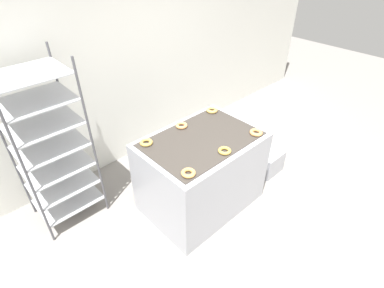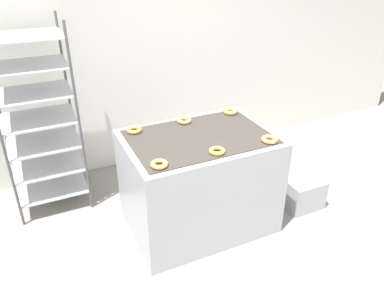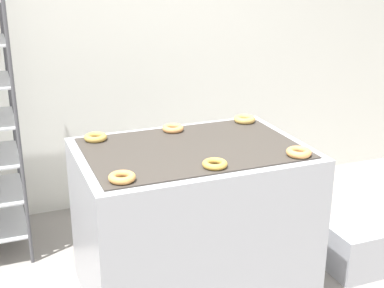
{
  "view_description": "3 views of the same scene",
  "coord_description": "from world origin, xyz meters",
  "px_view_note": "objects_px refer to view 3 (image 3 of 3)",
  "views": [
    {
      "loc": [
        -1.84,
        -1.11,
        2.7
      ],
      "look_at": [
        0.0,
        0.85,
        0.78
      ],
      "focal_mm": 28.0,
      "sensor_mm": 36.0,
      "label": 1
    },
    {
      "loc": [
        -1.26,
        -1.86,
        2.36
      ],
      "look_at": [
        0.0,
        0.85,
        0.78
      ],
      "focal_mm": 35.0,
      "sensor_mm": 36.0,
      "label": 2
    },
    {
      "loc": [
        -1.03,
        -1.92,
        1.94
      ],
      "look_at": [
        0.0,
        0.7,
        0.95
      ],
      "focal_mm": 50.0,
      "sensor_mm": 36.0,
      "label": 3
    }
  ],
  "objects_px": {
    "donut_near_left": "(122,177)",
    "donut_near_center": "(216,164)",
    "donut_far_right": "(245,119)",
    "donut_near_right": "(299,152)",
    "donut_far_center": "(173,128)",
    "fryer_machine": "(192,221)",
    "donut_far_left": "(96,137)",
    "glaze_bin": "(354,247)"
  },
  "relations": [
    {
      "from": "donut_near_left",
      "to": "donut_near_center",
      "type": "distance_m",
      "value": 0.49
    },
    {
      "from": "glaze_bin",
      "to": "donut_near_left",
      "type": "relative_size",
      "value": 2.86
    },
    {
      "from": "donut_near_left",
      "to": "donut_far_center",
      "type": "relative_size",
      "value": 1.0
    },
    {
      "from": "fryer_machine",
      "to": "glaze_bin",
      "type": "xyz_separation_m",
      "value": [
        1.07,
        -0.17,
        -0.31
      ]
    },
    {
      "from": "fryer_machine",
      "to": "donut_far_center",
      "type": "bearing_deg",
      "value": 89.67
    },
    {
      "from": "donut_near_left",
      "to": "donut_far_right",
      "type": "height_order",
      "value": "donut_far_right"
    },
    {
      "from": "donut_near_left",
      "to": "donut_near_right",
      "type": "distance_m",
      "value": 0.97
    },
    {
      "from": "glaze_bin",
      "to": "donut_near_right",
      "type": "xyz_separation_m",
      "value": [
        -0.58,
        -0.16,
        0.79
      ]
    },
    {
      "from": "donut_near_center",
      "to": "donut_far_right",
      "type": "xyz_separation_m",
      "value": [
        0.49,
        0.64,
        0.0
      ]
    },
    {
      "from": "donut_near_left",
      "to": "donut_far_center",
      "type": "height_order",
      "value": "donut_near_left"
    },
    {
      "from": "glaze_bin",
      "to": "donut_far_left",
      "type": "distance_m",
      "value": 1.81
    },
    {
      "from": "donut_near_center",
      "to": "fryer_machine",
      "type": "bearing_deg",
      "value": 90.74
    },
    {
      "from": "donut_near_center",
      "to": "donut_far_left",
      "type": "xyz_separation_m",
      "value": [
        -0.48,
        0.64,
        0.0
      ]
    },
    {
      "from": "glaze_bin",
      "to": "donut_far_right",
      "type": "height_order",
      "value": "donut_far_right"
    },
    {
      "from": "donut_near_center",
      "to": "donut_far_right",
      "type": "relative_size",
      "value": 0.94
    },
    {
      "from": "glaze_bin",
      "to": "donut_near_left",
      "type": "distance_m",
      "value": 1.75
    },
    {
      "from": "donut_near_left",
      "to": "donut_far_left",
      "type": "height_order",
      "value": "same"
    },
    {
      "from": "donut_near_right",
      "to": "donut_far_center",
      "type": "distance_m",
      "value": 0.81
    },
    {
      "from": "donut_far_right",
      "to": "donut_near_right",
      "type": "bearing_deg",
      "value": -90.59
    },
    {
      "from": "glaze_bin",
      "to": "donut_near_right",
      "type": "relative_size",
      "value": 2.75
    },
    {
      "from": "donut_far_left",
      "to": "donut_far_right",
      "type": "relative_size",
      "value": 0.96
    },
    {
      "from": "donut_near_right",
      "to": "donut_far_left",
      "type": "relative_size",
      "value": 1.03
    },
    {
      "from": "donut_near_center",
      "to": "donut_near_right",
      "type": "xyz_separation_m",
      "value": [
        0.48,
        -0.01,
        0.0
      ]
    },
    {
      "from": "glaze_bin",
      "to": "donut_far_center",
      "type": "xyz_separation_m",
      "value": [
        -1.07,
        0.49,
        0.79
      ]
    },
    {
      "from": "donut_near_left",
      "to": "donut_near_center",
      "type": "xyz_separation_m",
      "value": [
        0.49,
        0.0,
        -0.0
      ]
    },
    {
      "from": "fryer_machine",
      "to": "donut_near_center",
      "type": "xyz_separation_m",
      "value": [
        0.0,
        -0.32,
        0.48
      ]
    },
    {
      "from": "donut_near_left",
      "to": "donut_far_center",
      "type": "distance_m",
      "value": 0.8
    },
    {
      "from": "donut_far_left",
      "to": "donut_near_center",
      "type": "bearing_deg",
      "value": -52.95
    },
    {
      "from": "donut_far_center",
      "to": "glaze_bin",
      "type": "bearing_deg",
      "value": -24.58
    },
    {
      "from": "glaze_bin",
      "to": "donut_near_right",
      "type": "bearing_deg",
      "value": -164.4
    },
    {
      "from": "fryer_machine",
      "to": "donut_near_left",
      "type": "bearing_deg",
      "value": -146.64
    },
    {
      "from": "donut_far_center",
      "to": "fryer_machine",
      "type": "bearing_deg",
      "value": -90.33
    },
    {
      "from": "fryer_machine",
      "to": "glaze_bin",
      "type": "height_order",
      "value": "fryer_machine"
    },
    {
      "from": "fryer_machine",
      "to": "donut_far_right",
      "type": "bearing_deg",
      "value": 33.56
    },
    {
      "from": "donut_near_left",
      "to": "donut_near_right",
      "type": "bearing_deg",
      "value": -0.72
    },
    {
      "from": "fryer_machine",
      "to": "donut_far_left",
      "type": "distance_m",
      "value": 0.75
    },
    {
      "from": "donut_far_center",
      "to": "donut_far_right",
      "type": "distance_m",
      "value": 0.49
    },
    {
      "from": "donut_near_right",
      "to": "donut_far_center",
      "type": "height_order",
      "value": "donut_near_right"
    },
    {
      "from": "donut_near_center",
      "to": "donut_far_center",
      "type": "xyz_separation_m",
      "value": [
        -0.0,
        0.64,
        0.0
      ]
    },
    {
      "from": "donut_near_center",
      "to": "donut_near_right",
      "type": "relative_size",
      "value": 0.94
    },
    {
      "from": "donut_near_left",
      "to": "donut_far_right",
      "type": "distance_m",
      "value": 1.17
    },
    {
      "from": "donut_near_left",
      "to": "fryer_machine",
      "type": "bearing_deg",
      "value": 33.36
    }
  ]
}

